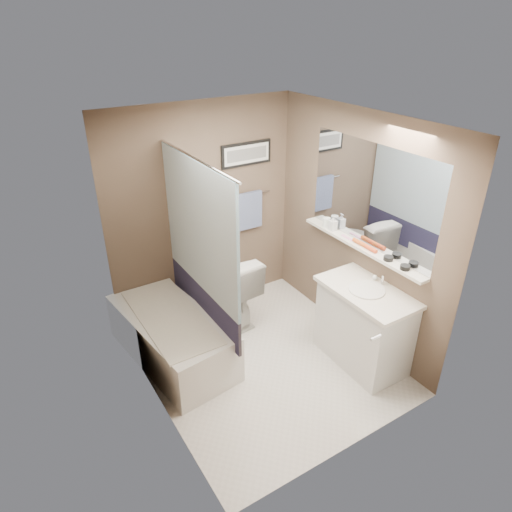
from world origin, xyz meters
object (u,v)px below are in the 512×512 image
glass_jar (327,222)px  hair_brush_back (361,244)px  toilet (228,287)px  vanity (363,327)px  candle_bowl_far (388,258)px  hair_brush_front (368,247)px  soap_bottle (333,223)px  bathtub (172,337)px  candle_bowl_near (405,267)px

glass_jar → hair_brush_back: bearing=-90.0°
toilet → glass_jar: (0.98, -0.47, 0.75)m
vanity → candle_bowl_far: 0.76m
vanity → hair_brush_back: hair_brush_back is taller
vanity → glass_jar: 1.17m
candle_bowl_far → hair_brush_front: bearing=90.0°
candle_bowl_far → soap_bottle: soap_bottle is taller
hair_brush_back → vanity: bearing=-118.9°
glass_jar → soap_bottle: (0.00, -0.10, 0.03)m
bathtub → vanity: vanity is taller
candle_bowl_far → soap_bottle: size_ratio=0.56×
bathtub → candle_bowl_far: candle_bowl_far is taller
candle_bowl_near → glass_jar: 1.09m
bathtub → candle_bowl_near: 2.37m
candle_bowl_far → soap_bottle: (0.00, 0.79, 0.06)m
toilet → soap_bottle: (0.98, -0.57, 0.78)m
toilet → hair_brush_front: size_ratio=3.81×
hair_brush_back → soap_bottle: soap_bottle is taller
hair_brush_back → glass_jar: (0.00, 0.54, 0.03)m
bathtub → hair_brush_front: bearing=-31.7°
candle_bowl_near → soap_bottle: soap_bottle is taller
toilet → hair_brush_front: 1.64m
candle_bowl_far → toilet: bearing=125.8°
candle_bowl_far → hair_brush_front: size_ratio=0.41×
glass_jar → hair_brush_front: bearing=-90.0°
bathtub → vanity: (1.60, -1.05, 0.15)m
bathtub → vanity: bearing=-40.5°
vanity → hair_brush_front: size_ratio=4.09×
hair_brush_front → hair_brush_back: same height
toilet → candle_bowl_near: bearing=117.5°
candle_bowl_far → hair_brush_back: size_ratio=0.41×
candle_bowl_near → hair_brush_front: (0.00, 0.46, 0.00)m
toilet → hair_brush_back: (0.98, -1.00, 0.72)m
candle_bowl_near → hair_brush_front: hair_brush_front is taller
candle_bowl_far → glass_jar: (0.00, 0.89, 0.03)m
hair_brush_front → glass_jar: bearing=90.0°
vanity → glass_jar: bearing=79.1°
candle_bowl_far → vanity: bearing=173.0°
vanity → candle_bowl_far: candle_bowl_far is taller
candle_bowl_near → soap_bottle: bearing=90.0°
vanity → candle_bowl_near: (0.19, -0.22, 0.73)m
bathtub → soap_bottle: bearing=-16.2°
candle_bowl_near → hair_brush_back: (0.00, 0.56, 0.00)m
soap_bottle → candle_bowl_far: bearing=-90.0°
hair_brush_back → glass_jar: size_ratio=2.20×
bathtub → soap_bottle: soap_bottle is taller
bathtub → glass_jar: size_ratio=15.00×
bathtub → soap_bottle: (1.79, -0.28, 0.95)m
hair_brush_back → soap_bottle: (0.00, 0.43, 0.06)m
candle_bowl_far → glass_jar: glass_jar is taller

